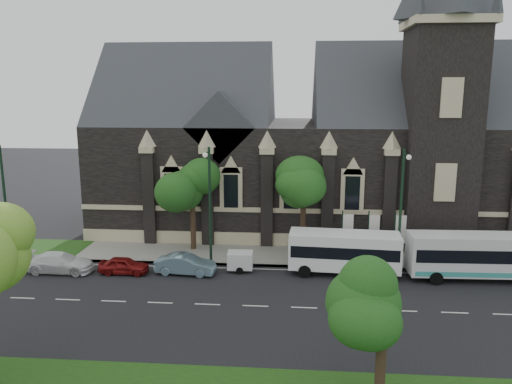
# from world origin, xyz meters

# --- Properties ---
(ground) EXTENTS (160.00, 160.00, 0.00)m
(ground) POSITION_xyz_m (0.00, 0.00, 0.00)
(ground) COLOR black
(ground) RESTS_ON ground
(sidewalk) EXTENTS (80.00, 5.00, 0.15)m
(sidewalk) POSITION_xyz_m (0.00, 9.50, 0.07)
(sidewalk) COLOR gray
(sidewalk) RESTS_ON ground
(museum) EXTENTS (40.00, 17.70, 29.90)m
(museum) POSITION_xyz_m (5.12, 18.78, 8.17)
(museum) COLOR black
(museum) RESTS_ON ground
(tree_park_east) EXTENTS (3.40, 3.40, 6.28)m
(tree_park_east) POSITION_xyz_m (6.18, -9.32, 4.62)
(tree_park_east) COLOR black
(tree_park_east) RESTS_ON ground
(tree_walk_right) EXTENTS (4.08, 4.08, 7.80)m
(tree_walk_right) POSITION_xyz_m (3.21, 10.71, 5.82)
(tree_walk_right) COLOR black
(tree_walk_right) RESTS_ON ground
(tree_walk_left) EXTENTS (3.91, 3.91, 7.64)m
(tree_walk_left) POSITION_xyz_m (-5.80, 10.70, 5.73)
(tree_walk_left) COLOR black
(tree_walk_left) RESTS_ON ground
(street_lamp_near) EXTENTS (0.36, 1.88, 9.00)m
(street_lamp_near) POSITION_xyz_m (10.00, 7.09, 5.11)
(street_lamp_near) COLOR black
(street_lamp_near) RESTS_ON ground
(street_lamp_mid) EXTENTS (0.36, 1.88, 9.00)m
(street_lamp_mid) POSITION_xyz_m (-4.00, 7.09, 5.11)
(street_lamp_mid) COLOR black
(street_lamp_mid) RESTS_ON ground
(street_lamp_far) EXTENTS (0.36, 1.88, 9.00)m
(street_lamp_far) POSITION_xyz_m (-20.00, 7.09, 5.11)
(street_lamp_far) COLOR black
(street_lamp_far) RESTS_ON ground
(banner_flag_left) EXTENTS (0.90, 0.10, 4.00)m
(banner_flag_left) POSITION_xyz_m (6.29, 9.00, 2.38)
(banner_flag_left) COLOR black
(banner_flag_left) RESTS_ON ground
(banner_flag_center) EXTENTS (0.90, 0.10, 4.00)m
(banner_flag_center) POSITION_xyz_m (8.29, 9.00, 2.38)
(banner_flag_center) COLOR black
(banner_flag_center) RESTS_ON ground
(banner_flag_right) EXTENTS (0.90, 0.10, 4.00)m
(banner_flag_right) POSITION_xyz_m (10.29, 9.00, 2.38)
(banner_flag_right) COLOR black
(banner_flag_right) RESTS_ON ground
(tour_coach) EXTENTS (11.18, 2.86, 3.24)m
(tour_coach) POSITION_xyz_m (15.93, 5.70, 1.77)
(tour_coach) COLOR silver
(tour_coach) RESTS_ON ground
(shuttle_bus) EXTENTS (8.01, 3.21, 3.03)m
(shuttle_bus) POSITION_xyz_m (5.94, 6.09, 1.75)
(shuttle_bus) COLOR white
(shuttle_bus) RESTS_ON ground
(box_trailer) EXTENTS (2.69, 1.58, 1.42)m
(box_trailer) POSITION_xyz_m (-1.61, 6.04, 0.81)
(box_trailer) COLOR silver
(box_trailer) RESTS_ON ground
(sedan) EXTENTS (4.45, 1.85, 1.43)m
(sedan) POSITION_xyz_m (-5.48, 5.11, 0.72)
(sedan) COLOR #6E90A0
(sedan) RESTS_ON ground
(car_far_red) EXTENTS (3.61, 1.46, 1.23)m
(car_far_red) POSITION_xyz_m (-9.95, 4.83, 0.61)
(car_far_red) COLOR maroon
(car_far_red) RESTS_ON ground
(car_far_white) EXTENTS (4.95, 2.03, 1.43)m
(car_far_white) POSITION_xyz_m (-14.73, 4.75, 0.72)
(car_far_white) COLOR silver
(car_far_white) RESTS_ON ground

